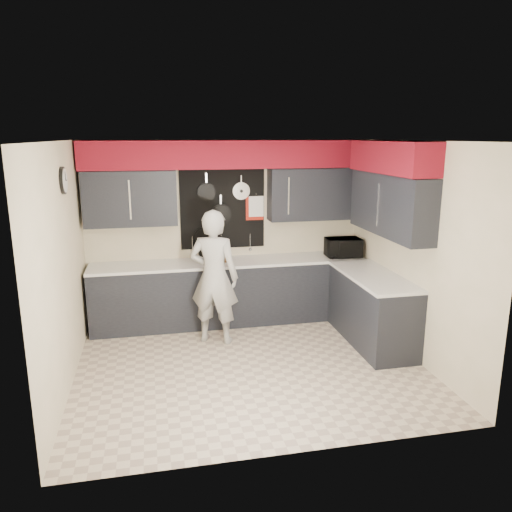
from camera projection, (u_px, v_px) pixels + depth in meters
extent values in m
plane|color=beige|center=(250.00, 365.00, 5.94)|extent=(4.00, 4.00, 0.00)
cube|color=beige|center=(226.00, 231.00, 7.29)|extent=(4.00, 0.01, 2.60)
cube|color=black|center=(130.00, 198.00, 6.75)|extent=(1.24, 0.32, 0.75)
cube|color=black|center=(314.00, 194.00, 7.28)|extent=(1.34, 0.32, 0.75)
cube|color=maroon|center=(227.00, 155.00, 6.86)|extent=(3.94, 0.36, 0.38)
cube|color=black|center=(223.00, 209.00, 7.19)|extent=(1.22, 0.03, 1.15)
cylinder|color=black|center=(207.00, 192.00, 7.05)|extent=(0.26, 0.04, 0.26)
cylinder|color=black|center=(221.00, 214.00, 7.17)|extent=(0.30, 0.04, 0.30)
cylinder|color=black|center=(203.00, 236.00, 7.19)|extent=(0.27, 0.04, 0.27)
cylinder|color=silver|center=(241.00, 191.00, 7.16)|extent=(0.25, 0.02, 0.25)
cube|color=#A71A0C|center=(255.00, 208.00, 7.27)|extent=(0.26, 0.01, 0.34)
cube|color=white|center=(256.00, 206.00, 7.25)|extent=(0.22, 0.01, 0.30)
cylinder|color=silver|center=(192.00, 244.00, 7.20)|extent=(0.01, 0.01, 0.20)
cylinder|color=silver|center=(222.00, 243.00, 7.28)|extent=(0.01, 0.01, 0.20)
cylinder|color=silver|center=(250.00, 242.00, 7.37)|extent=(0.01, 0.01, 0.20)
cube|color=beige|center=(411.00, 251.00, 6.03)|extent=(0.01, 3.50, 2.60)
cube|color=black|center=(390.00, 205.00, 6.16)|extent=(0.32, 1.70, 0.75)
cube|color=maroon|center=(392.00, 157.00, 6.02)|extent=(0.36, 1.70, 0.38)
cube|color=beige|center=(63.00, 268.00, 5.23)|extent=(0.01, 3.50, 2.60)
cylinder|color=black|center=(63.00, 181.00, 5.41)|extent=(0.04, 0.30, 0.30)
cylinder|color=white|center=(65.00, 181.00, 5.41)|extent=(0.01, 0.26, 0.26)
cube|color=black|center=(230.00, 293.00, 7.21)|extent=(3.90, 0.60, 0.88)
cube|color=white|center=(230.00, 262.00, 7.09)|extent=(3.90, 0.63, 0.04)
cube|color=black|center=(372.00, 310.00, 6.51)|extent=(0.60, 1.60, 0.88)
cube|color=white|center=(373.00, 276.00, 6.40)|extent=(0.63, 1.60, 0.04)
cube|color=black|center=(233.00, 325.00, 7.06)|extent=(3.90, 0.06, 0.10)
imported|color=black|center=(343.00, 247.00, 7.31)|extent=(0.51, 0.36, 0.27)
cube|color=#372311|center=(224.00, 253.00, 7.01)|extent=(0.14, 0.14, 0.24)
cylinder|color=white|center=(215.00, 256.00, 7.00)|extent=(0.13, 0.13, 0.17)
cube|color=black|center=(205.00, 261.00, 7.01)|extent=(0.19, 0.23, 0.03)
cube|color=black|center=(204.00, 250.00, 7.05)|extent=(0.18, 0.08, 0.28)
cube|color=black|center=(205.00, 243.00, 6.95)|extent=(0.19, 0.23, 0.06)
cylinder|color=black|center=(205.00, 256.00, 6.97)|extent=(0.10, 0.10, 0.13)
imported|color=beige|center=(214.00, 277.00, 6.42)|extent=(0.76, 0.65, 1.76)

